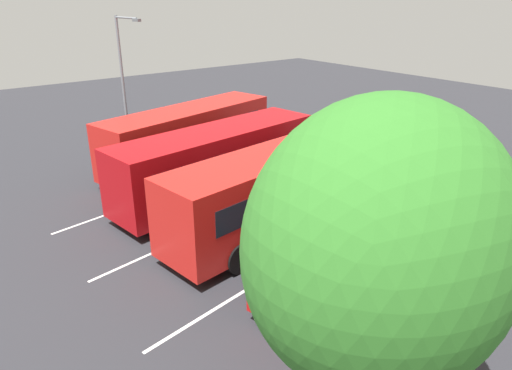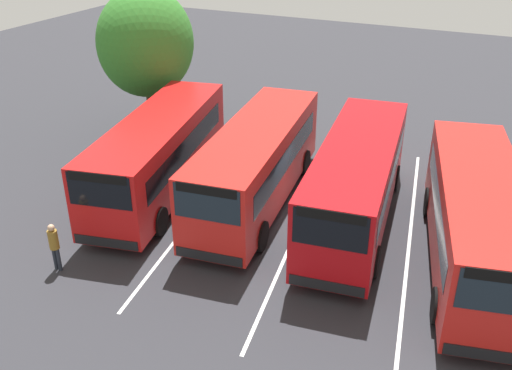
% 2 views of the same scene
% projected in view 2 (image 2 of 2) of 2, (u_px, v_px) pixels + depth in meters
% --- Properties ---
extents(ground_plane, '(73.77, 73.77, 0.00)m').
position_uv_depth(ground_plane, '(302.00, 218.00, 22.28)').
color(ground_plane, '#2B2B30').
extents(bus_far_left, '(10.41, 4.58, 3.24)m').
position_uv_depth(bus_far_left, '(159.00, 152.00, 23.43)').
color(bus_far_left, red).
rests_on(bus_far_left, ground).
extents(bus_center_left, '(10.35, 3.80, 3.24)m').
position_uv_depth(bus_center_left, '(256.00, 163.00, 22.56)').
color(bus_center_left, red).
rests_on(bus_center_left, ground).
extents(bus_center_right, '(10.35, 3.80, 3.24)m').
position_uv_depth(bus_center_right, '(356.00, 180.00, 21.17)').
color(bus_center_right, '#B70C11').
rests_on(bus_center_right, ground).
extents(bus_far_right, '(10.41, 4.65, 3.24)m').
position_uv_depth(bus_far_right, '(476.00, 219.00, 18.67)').
color(bus_far_right, red).
rests_on(bus_far_right, ground).
extents(pedestrian, '(0.32, 0.32, 1.75)m').
position_uv_depth(pedestrian, '(54.00, 243.00, 18.78)').
color(pedestrian, '#232833').
rests_on(pedestrian, ground).
extents(depot_tree, '(5.09, 4.58, 7.33)m').
position_uv_depth(depot_tree, '(146.00, 43.00, 28.26)').
color(depot_tree, '#4C3823').
rests_on(depot_tree, ground).
extents(lane_stripe_outer_left, '(15.38, 2.52, 0.01)m').
position_uv_depth(lane_stripe_outer_left, '(209.00, 196.00, 23.85)').
color(lane_stripe_outer_left, silver).
rests_on(lane_stripe_outer_left, ground).
extents(lane_stripe_inner_left, '(15.38, 2.52, 0.01)m').
position_uv_depth(lane_stripe_inner_left, '(302.00, 218.00, 22.28)').
color(lane_stripe_inner_left, silver).
rests_on(lane_stripe_inner_left, ground).
extents(lane_stripe_inner_right, '(15.38, 2.52, 0.01)m').
position_uv_depth(lane_stripe_inner_right, '(409.00, 243.00, 20.71)').
color(lane_stripe_inner_right, silver).
rests_on(lane_stripe_inner_right, ground).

